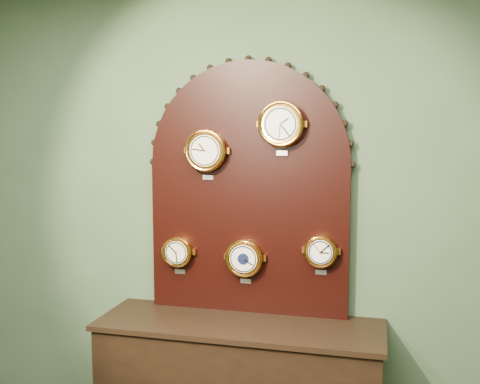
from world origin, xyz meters
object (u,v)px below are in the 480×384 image
(hygrometer, at_px, (178,252))
(barometer, at_px, (244,258))
(roman_clock, at_px, (206,151))
(arabic_clock, at_px, (281,124))
(tide_clock, at_px, (321,251))
(display_board, at_px, (248,181))

(hygrometer, distance_m, barometer, 0.42)
(roman_clock, distance_m, barometer, 0.67)
(roman_clock, height_order, hygrometer, roman_clock)
(arabic_clock, height_order, tide_clock, arabic_clock)
(arabic_clock, xyz_separation_m, barometer, (-0.21, 0.00, -0.79))
(barometer, bearing_deg, tide_clock, 0.15)
(display_board, relative_size, arabic_clock, 4.89)
(display_board, relative_size, tide_clock, 6.38)
(arabic_clock, bearing_deg, hygrometer, 179.83)
(display_board, distance_m, arabic_clock, 0.40)
(arabic_clock, bearing_deg, tide_clock, 0.47)
(display_board, xyz_separation_m, tide_clock, (0.44, -0.07, -0.39))
(hygrometer, bearing_deg, display_board, 8.79)
(roman_clock, distance_m, hygrometer, 0.64)
(display_board, bearing_deg, hygrometer, -171.21)
(display_board, distance_m, hygrometer, 0.61)
(roman_clock, distance_m, arabic_clock, 0.47)
(barometer, bearing_deg, hygrometer, 179.84)
(arabic_clock, bearing_deg, roman_clock, 179.96)
(barometer, bearing_deg, display_board, 84.77)
(tide_clock, bearing_deg, hygrometer, -180.00)
(roman_clock, xyz_separation_m, hygrometer, (-0.18, 0.00, -0.62))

